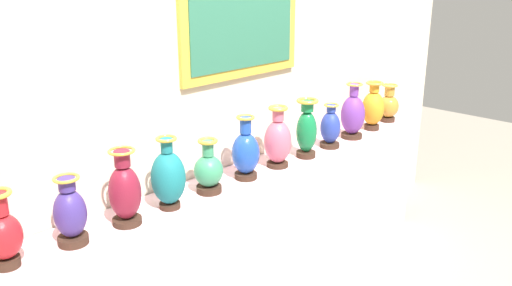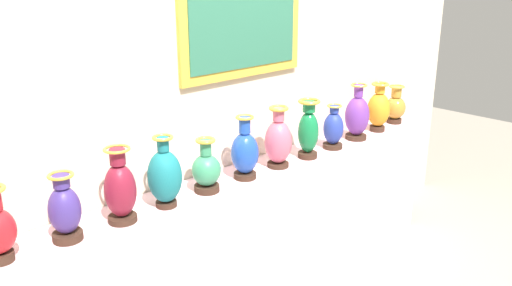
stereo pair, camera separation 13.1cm
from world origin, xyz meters
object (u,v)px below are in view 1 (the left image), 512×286
object	(u,v)px
vase_emerald	(307,130)
vase_cobalt	(330,128)
vase_jade	(209,171)
vase_amber	(373,108)
vase_sapphire	(246,153)
vase_crimson	(3,234)
vase_violet	(353,115)
vase_burgundy	(125,192)
vase_teal	(168,177)
vase_indigo	(70,214)
vase_ochre	(388,105)
vase_rose	(278,141)

from	to	relation	value
vase_emerald	vase_cobalt	xyz separation A→B (m)	(0.28, 0.01, -0.05)
vase_jade	vase_amber	world-z (taller)	vase_amber
vase_emerald	vase_sapphire	bearing A→B (deg)	177.68
vase_crimson	vase_violet	distance (m)	2.59
vase_burgundy	vase_teal	bearing A→B (deg)	-0.97
vase_indigo	vase_amber	distance (m)	2.58
vase_violet	vase_amber	size ratio (longest dim) A/B	1.09
vase_crimson	vase_sapphire	world-z (taller)	vase_sapphire
vase_burgundy	vase_cobalt	distance (m)	1.70
vase_sapphire	vase_ochre	bearing A→B (deg)	1.13
vase_cobalt	vase_sapphire	bearing A→B (deg)	178.87
vase_burgundy	vase_teal	size ratio (longest dim) A/B	0.99
vase_sapphire	vase_emerald	world-z (taller)	vase_emerald
vase_jade	vase_violet	xyz separation A→B (m)	(1.44, -0.01, 0.05)
vase_amber	vase_ochre	world-z (taller)	vase_amber
vase_crimson	vase_teal	xyz separation A→B (m)	(0.86, -0.03, 0.02)
vase_sapphire	vase_cobalt	xyz separation A→B (m)	(0.84, -0.02, -0.03)
vase_rose	vase_cobalt	distance (m)	0.55
vase_sapphire	vase_rose	distance (m)	0.29
vase_crimson	vase_indigo	size ratio (longest dim) A/B	1.05
vase_teal	vase_jade	size ratio (longest dim) A/B	1.25
vase_cobalt	vase_ochre	distance (m)	0.88
vase_crimson	vase_burgundy	bearing A→B (deg)	-2.55
vase_indigo	vase_emerald	distance (m)	1.71
vase_indigo	vase_amber	xyz separation A→B (m)	(2.58, -0.01, 0.03)
vase_amber	vase_ochre	size ratio (longest dim) A/B	1.23
vase_indigo	vase_jade	xyz separation A→B (m)	(0.85, -0.01, -0.02)
vase_indigo	vase_burgundy	world-z (taller)	vase_burgundy
vase_emerald	vase_indigo	bearing A→B (deg)	178.83
vase_sapphire	vase_cobalt	size ratio (longest dim) A/B	1.25
vase_sapphire	vase_crimson	bearing A→B (deg)	178.82
vase_crimson	vase_sapphire	bearing A→B (deg)	-1.18
vase_rose	vase_amber	world-z (taller)	vase_rose
vase_burgundy	vase_violet	world-z (taller)	vase_violet
vase_sapphire	vase_jade	bearing A→B (deg)	179.15
vase_teal	vase_cobalt	world-z (taller)	vase_teal
vase_indigo	vase_amber	world-z (taller)	vase_amber
vase_rose	vase_emerald	distance (m)	0.27
vase_cobalt	vase_amber	size ratio (longest dim) A/B	0.82
vase_emerald	vase_amber	distance (m)	0.87
vase_burgundy	vase_emerald	xyz separation A→B (m)	(1.42, -0.03, 0.02)
vase_cobalt	vase_violet	xyz separation A→B (m)	(0.30, 0.01, 0.04)
vase_ochre	vase_sapphire	bearing A→B (deg)	-178.87
vase_cobalt	vase_crimson	bearing A→B (deg)	178.84
vase_violet	vase_amber	world-z (taller)	vase_violet
vase_indigo	vase_jade	size ratio (longest dim) A/B	1.05
vase_burgundy	vase_sapphire	world-z (taller)	vase_burgundy
vase_jade	vase_burgundy	bearing A→B (deg)	-179.89
vase_indigo	vase_sapphire	distance (m)	1.15
vase_sapphire	vase_indigo	bearing A→B (deg)	179.39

